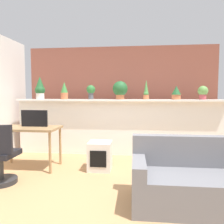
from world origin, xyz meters
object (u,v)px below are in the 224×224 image
(potted_plant_5, at_px, (176,92))
(tv_monitor, at_px, (34,118))
(potted_plant_1, at_px, (64,91))
(office_chair, at_px, (0,159))
(potted_plant_2, at_px, (91,91))
(potted_plant_0, at_px, (40,88))
(potted_plant_6, at_px, (203,92))
(potted_plant_4, at_px, (146,91))
(side_cube_shelf, at_px, (100,156))
(couch, at_px, (197,182))
(potted_plant_3, at_px, (120,89))
(desk, at_px, (28,132))

(potted_plant_5, xyz_separation_m, tv_monitor, (-2.70, -0.92, -0.48))
(potted_plant_1, distance_m, office_chair, 2.11)
(potted_plant_5, bearing_deg, potted_plant_2, 179.41)
(potted_plant_0, relative_size, potted_plant_6, 1.80)
(potted_plant_4, height_order, side_cube_shelf, potted_plant_4)
(potted_plant_2, bearing_deg, tv_monitor, -132.45)
(potted_plant_4, relative_size, office_chair, 0.46)
(potted_plant_5, relative_size, side_cube_shelf, 0.57)
(potted_plant_0, xyz_separation_m, tv_monitor, (0.30, -0.92, -0.58))
(office_chair, distance_m, couch, 2.74)
(potted_plant_3, height_order, desk, potted_plant_3)
(potted_plant_2, height_order, potted_plant_4, potted_plant_4)
(potted_plant_1, distance_m, potted_plant_2, 0.60)
(potted_plant_1, xyz_separation_m, potted_plant_2, (0.60, 0.01, -0.01))
(potted_plant_0, bearing_deg, potted_plant_2, 1.27)
(desk, height_order, side_cube_shelf, desk)
(potted_plant_2, distance_m, tv_monitor, 1.38)
(potted_plant_3, height_order, potted_plant_6, potted_plant_3)
(couch, bearing_deg, potted_plant_6, 72.82)
(potted_plant_0, bearing_deg, potted_plant_5, 0.13)
(potted_plant_4, height_order, potted_plant_5, potted_plant_4)
(potted_plant_2, distance_m, potted_plant_6, 2.38)
(tv_monitor, height_order, couch, tv_monitor)
(potted_plant_5, distance_m, side_cube_shelf, 2.09)
(potted_plant_2, relative_size, potted_plant_5, 1.09)
(potted_plant_2, xyz_separation_m, office_chair, (-1.00, -1.80, -1.03))
(potted_plant_3, xyz_separation_m, side_cube_shelf, (-0.28, -1.00, -1.20))
(potted_plant_1, relative_size, potted_plant_6, 1.36)
(potted_plant_6, xyz_separation_m, tv_monitor, (-3.24, -0.96, -0.49))
(potted_plant_4, bearing_deg, couch, -76.05)
(potted_plant_0, bearing_deg, couch, -35.49)
(potted_plant_4, bearing_deg, potted_plant_0, -178.81)
(potted_plant_0, bearing_deg, side_cube_shelf, -32.30)
(office_chair, distance_m, side_cube_shelf, 1.59)
(potted_plant_4, xyz_separation_m, couch, (0.52, -2.11, -1.13))
(potted_plant_1, distance_m, potted_plant_5, 2.43)
(potted_plant_1, relative_size, potted_plant_3, 0.98)
(potted_plant_4, bearing_deg, potted_plant_5, -3.84)
(desk, bearing_deg, couch, -21.69)
(potted_plant_3, xyz_separation_m, potted_plant_5, (1.19, -0.03, -0.07))
(desk, distance_m, couch, 2.90)
(potted_plant_0, relative_size, potted_plant_3, 1.30)
(potted_plant_4, xyz_separation_m, office_chair, (-2.20, -1.82, -1.02))
(potted_plant_1, xyz_separation_m, desk, (-0.34, -1.01, -0.76))
(potted_plant_1, distance_m, potted_plant_3, 1.25)
(potted_plant_0, distance_m, potted_plant_1, 0.56)
(potted_plant_1, xyz_separation_m, potted_plant_4, (1.81, 0.03, -0.02))
(potted_plant_2, bearing_deg, potted_plant_3, 1.33)
(tv_monitor, bearing_deg, side_cube_shelf, -2.05)
(potted_plant_5, bearing_deg, potted_plant_1, 179.82)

